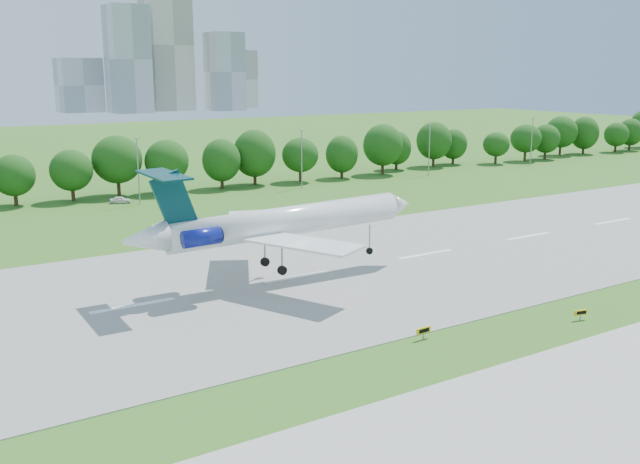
# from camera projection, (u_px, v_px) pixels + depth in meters

# --- Properties ---
(ground) EXTENTS (600.00, 600.00, 0.00)m
(ground) POSITION_uv_depth(u_px,v_px,m) (582.00, 305.00, 74.82)
(ground) COLOR #2C6119
(ground) RESTS_ON ground
(runway) EXTENTS (400.00, 45.00, 0.08)m
(runway) POSITION_uv_depth(u_px,v_px,m) (426.00, 255.00, 95.37)
(runway) COLOR gray
(runway) RESTS_ON ground
(tree_line) EXTENTS (288.40, 8.40, 10.40)m
(tree_line) POSITION_uv_depth(u_px,v_px,m) (216.00, 159.00, 149.13)
(tree_line) COLOR #382314
(tree_line) RESTS_ON ground
(light_poles) EXTENTS (175.90, 0.25, 12.19)m
(light_poles) POSITION_uv_depth(u_px,v_px,m) (225.00, 164.00, 139.56)
(light_poles) COLOR gray
(light_poles) RESTS_ON ground
(skyline) EXTENTS (127.00, 52.00, 80.00)m
(skyline) POSITION_uv_depth(u_px,v_px,m) (162.00, 61.00, 441.95)
(skyline) COLOR #B2B2B7
(skyline) RESTS_ON ground
(airliner) EXTENTS (37.24, 27.22, 12.67)m
(airliner) POSITION_uv_depth(u_px,v_px,m) (274.00, 222.00, 81.73)
(airliner) COLOR white
(airliner) RESTS_ON ground
(taxi_sign_left) EXTENTS (1.60, 0.26, 1.12)m
(taxi_sign_left) POSITION_uv_depth(u_px,v_px,m) (424.00, 331.00, 65.15)
(taxi_sign_left) COLOR gray
(taxi_sign_left) RESTS_ON ground
(taxi_sign_centre) EXTENTS (1.47, 0.50, 1.03)m
(taxi_sign_centre) POSITION_uv_depth(u_px,v_px,m) (581.00, 313.00, 70.19)
(taxi_sign_centre) COLOR gray
(taxi_sign_centre) RESTS_ON ground
(service_vehicle_b) EXTENTS (4.09, 3.03, 1.30)m
(service_vehicle_b) POSITION_uv_depth(u_px,v_px,m) (120.00, 200.00, 132.68)
(service_vehicle_b) COLOR white
(service_vehicle_b) RESTS_ON ground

